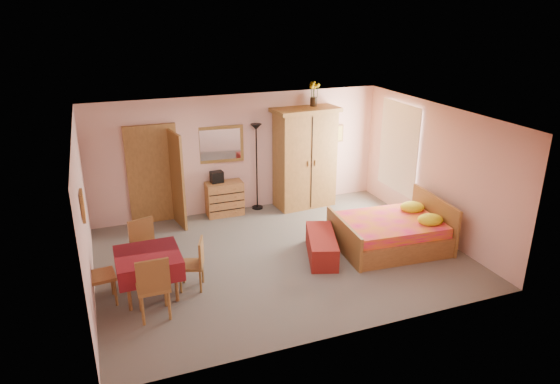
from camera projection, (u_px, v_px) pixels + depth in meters
name	position (u px, v px, depth m)	size (l,w,h in m)	color
floor	(281.00, 256.00, 9.21)	(6.50, 6.50, 0.00)	#656059
ceiling	(281.00, 117.00, 8.30)	(6.50, 6.50, 0.00)	brown
wall_back	(240.00, 153.00, 10.94)	(6.50, 0.10, 2.60)	#DEAAA1
wall_front	(348.00, 252.00, 6.56)	(6.50, 0.10, 2.60)	#DEAAA1
wall_left	(84.00, 216.00, 7.67)	(0.10, 5.00, 2.60)	#DEAAA1
wall_right	(434.00, 170.00, 9.83)	(0.10, 5.00, 2.60)	#DEAAA1
doorway	(153.00, 175.00, 10.38)	(1.06, 0.12, 2.15)	#9E6B35
window	(399.00, 148.00, 10.82)	(0.08, 1.40, 1.95)	white
picture_left	(82.00, 206.00, 7.02)	(0.04, 0.32, 0.42)	orange
picture_back	(337.00, 133.00, 11.61)	(0.30, 0.04, 0.40)	#D8BF59
chest_of_drawers	(225.00, 199.00, 10.92)	(0.80, 0.40, 0.75)	#A86B39
wall_mirror	(220.00, 144.00, 10.69)	(1.02, 0.05, 0.80)	silver
stereo	(217.00, 177.00, 10.75)	(0.27, 0.19, 0.25)	black
floor_lamp	(257.00, 167.00, 11.06)	(0.25, 0.25, 1.95)	black
wardrobe	(305.00, 158.00, 11.20)	(1.44, 0.74, 2.26)	olive
sunflower_vase	(314.00, 94.00, 10.88)	(0.22, 0.22, 0.55)	yellow
bed	(390.00, 225.00, 9.42)	(1.99, 1.56, 0.92)	#E41662
bench	(322.00, 246.00, 9.13)	(0.48, 1.29, 0.43)	maroon
dining_table	(150.00, 274.00, 7.89)	(0.98, 0.98, 0.72)	maroon
chair_south	(153.00, 285.00, 7.28)	(0.47, 0.47, 1.03)	#A16D36
chair_north	(147.00, 249.00, 8.42)	(0.44, 0.44, 0.97)	#AC703A
chair_west	(100.00, 275.00, 7.61)	(0.44, 0.44, 0.96)	#A06836
chair_east	(191.00, 264.00, 8.04)	(0.39, 0.39, 0.86)	olive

